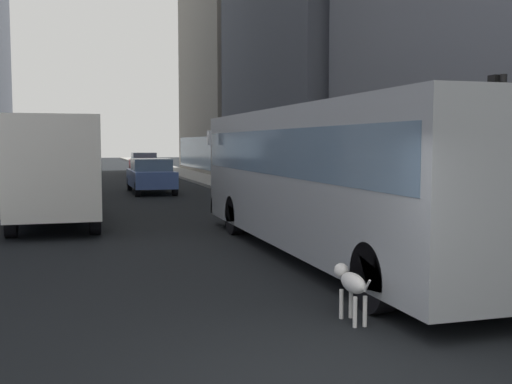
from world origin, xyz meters
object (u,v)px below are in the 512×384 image
(car_grey_wagon, at_px, (62,176))
(traffic_light_near, at_px, (499,139))
(car_red_coupe, at_px, (144,163))
(car_blue_hatchback, at_px, (151,176))
(box_truck, at_px, (55,167))
(dalmatian_dog, at_px, (351,283))
(transit_bus, at_px, (331,171))

(car_grey_wagon, xyz_separation_m, traffic_light_near, (7.70, -20.34, 1.61))
(car_grey_wagon, height_order, traffic_light_near, traffic_light_near)
(car_red_coupe, bearing_deg, car_blue_hatchback, -95.14)
(box_truck, relative_size, traffic_light_near, 2.21)
(box_truck, bearing_deg, car_red_coupe, 78.71)
(dalmatian_dog, bearing_deg, car_blue_hatchback, 89.95)
(car_red_coupe, xyz_separation_m, dalmatian_dog, (-1.62, -39.65, -0.31))
(dalmatian_dog, distance_m, traffic_light_near, 4.60)
(car_red_coupe, bearing_deg, box_truck, -101.29)
(car_red_coupe, height_order, dalmatian_dog, car_red_coupe)
(transit_bus, distance_m, traffic_light_near, 3.35)
(transit_bus, xyz_separation_m, car_red_coupe, (0.00, 35.21, -0.96))
(transit_bus, height_order, car_grey_wagon, transit_bus)
(box_truck, bearing_deg, transit_bus, -51.98)
(car_grey_wagon, relative_size, dalmatian_dog, 4.28)
(dalmatian_dog, bearing_deg, box_truck, 108.95)
(transit_bus, xyz_separation_m, traffic_light_near, (2.10, -2.52, 0.66))
(transit_bus, height_order, dalmatian_dog, transit_bus)
(dalmatian_dog, bearing_deg, car_grey_wagon, 100.14)
(car_grey_wagon, distance_m, traffic_light_near, 21.81)
(traffic_light_near, bearing_deg, box_truck, 128.49)
(car_grey_wagon, relative_size, box_truck, 0.55)
(car_blue_hatchback, bearing_deg, dalmatian_dog, -90.05)
(car_blue_hatchback, height_order, box_truck, box_truck)
(box_truck, xyz_separation_m, dalmatian_dog, (3.98, -11.60, -1.15))
(dalmatian_dog, relative_size, traffic_light_near, 0.28)
(car_blue_hatchback, bearing_deg, car_grey_wagon, 174.47)
(car_grey_wagon, xyz_separation_m, box_truck, (-0.00, -10.66, 0.85))
(car_red_coupe, relative_size, box_truck, 0.53)
(car_red_coupe, bearing_deg, dalmatian_dog, -92.34)
(transit_bus, bearing_deg, traffic_light_near, -50.21)
(car_red_coupe, distance_m, traffic_light_near, 37.83)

